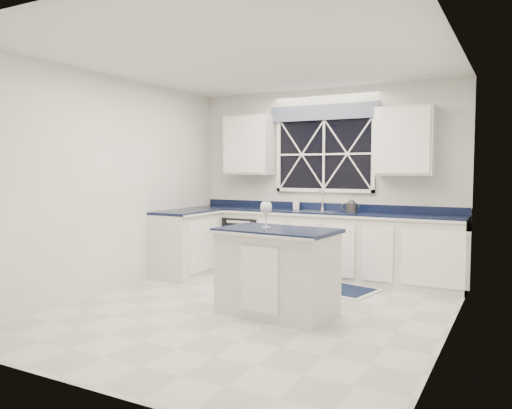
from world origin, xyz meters
The scene contains 13 objects.
ground centered at (0.00, 0.00, 0.00)m, with size 4.50×4.50×0.00m, color beige.
back_wall centered at (0.00, 2.25, 1.35)m, with size 4.00×0.10×2.70m, color silver.
base_cabinets centered at (-0.33, 1.78, 0.45)m, with size 3.99×1.60×0.90m.
countertop centered at (0.00, 1.95, 0.92)m, with size 3.98×0.64×0.04m, color black.
dishwasher centered at (-1.10, 1.95, 0.41)m, with size 0.60×0.58×0.82m, color black.
window centered at (0.00, 2.20, 1.83)m, with size 1.65×0.09×1.26m.
upper_cabinets centered at (0.00, 2.08, 1.90)m, with size 3.10×0.34×0.90m.
faucet centered at (0.00, 2.14, 1.10)m, with size 0.05×0.20×0.30m.
island centered at (0.31, 0.01, 0.46)m, with size 1.28×0.83×0.91m.
rug centered at (0.44, 1.35, 0.01)m, with size 1.25×0.91×0.02m.
kettle centered at (0.51, 1.92, 1.03)m, with size 0.26×0.20×0.19m.
wine_glass centered at (0.16, 0.05, 1.11)m, with size 0.12×0.12×0.29m.
soap_bottle centered at (-0.42, 2.17, 1.04)m, with size 0.09×0.09×0.20m, color silver.
Camera 1 is at (2.57, -4.66, 1.53)m, focal length 35.00 mm.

